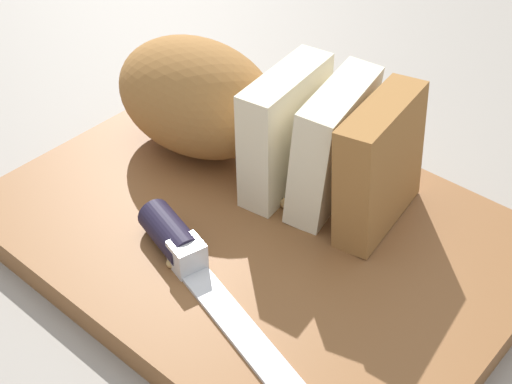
% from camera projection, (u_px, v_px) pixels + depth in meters
% --- Properties ---
extents(ground_plane, '(3.00, 3.00, 0.00)m').
position_uv_depth(ground_plane, '(256.00, 245.00, 0.56)').
color(ground_plane, gray).
extents(cutting_board, '(0.40, 0.30, 0.02)m').
position_uv_depth(cutting_board, '(256.00, 234.00, 0.55)').
color(cutting_board, brown).
rests_on(cutting_board, ground_plane).
extents(bread_loaf, '(0.26, 0.12, 0.10)m').
position_uv_depth(bread_loaf, '(243.00, 115.00, 0.57)').
color(bread_loaf, '#996633').
rests_on(bread_loaf, cutting_board).
extents(bread_knife, '(0.23, 0.10, 0.03)m').
position_uv_depth(bread_knife, '(190.00, 260.00, 0.50)').
color(bread_knife, silver).
rests_on(bread_knife, cutting_board).
extents(crumb_near_knife, '(0.01, 0.01, 0.01)m').
position_uv_depth(crumb_near_knife, '(171.00, 263.00, 0.51)').
color(crumb_near_knife, tan).
rests_on(crumb_near_knife, cutting_board).
extents(crumb_near_loaf, '(0.01, 0.01, 0.01)m').
position_uv_depth(crumb_near_loaf, '(285.00, 203.00, 0.56)').
color(crumb_near_loaf, tan).
rests_on(crumb_near_loaf, cutting_board).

